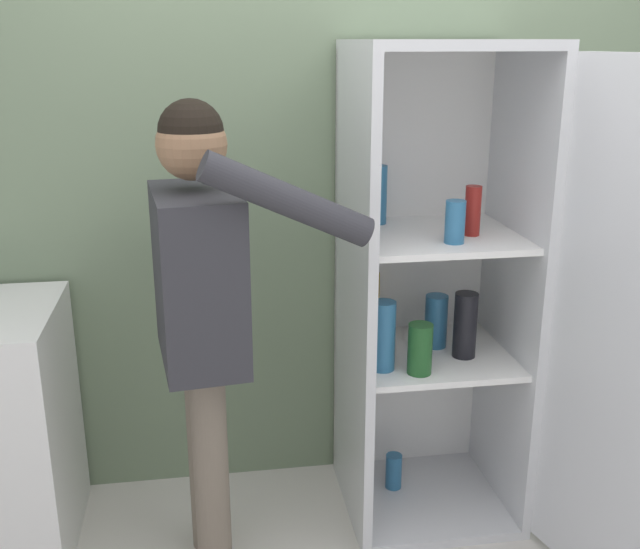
# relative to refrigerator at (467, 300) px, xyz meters

# --- Properties ---
(wall_back) EXTENTS (7.00, 0.06, 2.55)m
(wall_back) POSITION_rel_refrigerator_xyz_m (-0.37, 0.45, 0.37)
(wall_back) COLOR gray
(wall_back) RESTS_ON ground_plane
(refrigerator) EXTENTS (0.86, 1.24, 1.81)m
(refrigerator) POSITION_rel_refrigerator_xyz_m (0.00, 0.00, 0.00)
(refrigerator) COLOR silver
(refrigerator) RESTS_ON ground_plane
(person) EXTENTS (0.69, 0.61, 1.64)m
(person) POSITION_rel_refrigerator_xyz_m (-0.95, -0.13, 0.13)
(person) COLOR #726656
(person) RESTS_ON ground_plane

